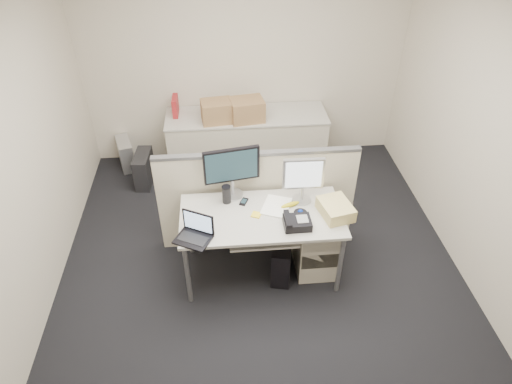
{
  "coord_description": "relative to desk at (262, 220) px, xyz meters",
  "views": [
    {
      "loc": [
        -0.34,
        -3.18,
        3.45
      ],
      "look_at": [
        -0.04,
        0.15,
        0.88
      ],
      "focal_mm": 32.0,
      "sensor_mm": 36.0,
      "label": 1
    }
  ],
  "objects": [
    {
      "name": "floor",
      "position": [
        0.0,
        0.0,
        -0.67
      ],
      "size": [
        4.0,
        4.5,
        0.01
      ],
      "primitive_type": "cube",
      "color": "black",
      "rests_on": "ground"
    },
    {
      "name": "wall_back",
      "position": [
        0.0,
        2.25,
        0.69
      ],
      "size": [
        4.0,
        0.02,
        2.7
      ],
      "primitive_type": "cube",
      "color": "beige",
      "rests_on": "ground"
    },
    {
      "name": "wall_left",
      "position": [
        -2.0,
        0.0,
        0.69
      ],
      "size": [
        0.02,
        4.5,
        2.7
      ],
      "primitive_type": "cube",
      "color": "beige",
      "rests_on": "ground"
    },
    {
      "name": "wall_right",
      "position": [
        2.0,
        0.0,
        0.69
      ],
      "size": [
        0.02,
        4.5,
        2.7
      ],
      "primitive_type": "cube",
      "color": "beige",
      "rests_on": "ground"
    },
    {
      "name": "desk",
      "position": [
        0.0,
        0.0,
        0.0
      ],
      "size": [
        1.5,
        0.75,
        0.73
      ],
      "color": "beige",
      "rests_on": "floor"
    },
    {
      "name": "keyboard_tray",
      "position": [
        0.0,
        -0.18,
        -0.04
      ],
      "size": [
        0.62,
        0.32,
        0.02
      ],
      "primitive_type": "cube",
      "color": "beige",
      "rests_on": "desk"
    },
    {
      "name": "drawer_pedestal",
      "position": [
        0.55,
        0.05,
        -0.34
      ],
      "size": [
        0.4,
        0.55,
        0.65
      ],
      "primitive_type": "cube",
      "color": "beige",
      "rests_on": "floor"
    },
    {
      "name": "cubicle_partition",
      "position": [
        0.0,
        0.45,
        -0.11
      ],
      "size": [
        2.0,
        0.06,
        1.1
      ],
      "primitive_type": "cube",
      "color": "beige",
      "rests_on": "floor"
    },
    {
      "name": "back_counter",
      "position": [
        0.0,
        1.93,
        -0.3
      ],
      "size": [
        2.0,
        0.6,
        0.72
      ],
      "primitive_type": "cube",
      "color": "beige",
      "rests_on": "floor"
    },
    {
      "name": "monitor_main",
      "position": [
        -0.25,
        0.32,
        0.33
      ],
      "size": [
        0.55,
        0.29,
        0.53
      ],
      "primitive_type": "cube",
      "rotation": [
        0.0,
        0.0,
        0.17
      ],
      "color": "black",
      "rests_on": "desk"
    },
    {
      "name": "monitor_small",
      "position": [
        0.4,
        0.18,
        0.3
      ],
      "size": [
        0.39,
        0.2,
        0.47
      ],
      "primitive_type": "cube",
      "rotation": [
        0.0,
        0.0,
        -0.02
      ],
      "color": "#B7B7BC",
      "rests_on": "desk"
    },
    {
      "name": "laptop",
      "position": [
        -0.62,
        -0.28,
        0.18
      ],
      "size": [
        0.37,
        0.34,
        0.22
      ],
      "primitive_type": "cube",
      "rotation": [
        0.0,
        0.0,
        -0.48
      ],
      "color": "black",
      "rests_on": "desk"
    },
    {
      "name": "trackball",
      "position": [
        0.35,
        -0.05,
        0.09
      ],
      "size": [
        0.14,
        0.14,
        0.05
      ],
      "primitive_type": "cylinder",
      "rotation": [
        0.0,
        0.0,
        -0.18
      ],
      "color": "black",
      "rests_on": "desk"
    },
    {
      "name": "desk_phone",
      "position": [
        0.3,
        -0.18,
        0.1
      ],
      "size": [
        0.24,
        0.2,
        0.08
      ],
      "primitive_type": "cube",
      "rotation": [
        0.0,
        0.0,
        0.01
      ],
      "color": "black",
      "rests_on": "desk"
    },
    {
      "name": "paper_stack",
      "position": [
        0.15,
        0.11,
        0.07
      ],
      "size": [
        0.34,
        0.37,
        0.01
      ],
      "primitive_type": "cube",
      "rotation": [
        0.0,
        0.0,
        -0.38
      ],
      "color": "white",
      "rests_on": "desk"
    },
    {
      "name": "sticky_pad",
      "position": [
        -0.05,
        0.0,
        0.07
      ],
      "size": [
        0.11,
        0.11,
        0.01
      ],
      "primitive_type": "cube",
      "rotation": [
        0.0,
        0.0,
        -0.41
      ],
      "color": "yellow",
      "rests_on": "desk"
    },
    {
      "name": "travel_mug",
      "position": [
        -0.31,
        0.22,
        0.15
      ],
      "size": [
        0.1,
        0.1,
        0.17
      ],
      "primitive_type": "cylinder",
      "rotation": [
        0.0,
        0.0,
        -0.24
      ],
      "color": "black",
      "rests_on": "desk"
    },
    {
      "name": "banana",
      "position": [
        0.28,
        0.1,
        0.09
      ],
      "size": [
        0.2,
        0.11,
        0.04
      ],
      "primitive_type": "ellipsoid",
      "rotation": [
        0.0,
        0.0,
        0.33
      ],
      "color": "yellow",
      "rests_on": "desk"
    },
    {
      "name": "cellphone",
      "position": [
        -0.15,
        0.2,
        0.07
      ],
      "size": [
        0.1,
        0.12,
        0.01
      ],
      "primitive_type": "cube",
      "rotation": [
        0.0,
        0.0,
        -0.42
      ],
      "color": "black",
      "rests_on": "desk"
    },
    {
      "name": "manila_folders",
      "position": [
        0.67,
        -0.05,
        0.13
      ],
      "size": [
        0.32,
        0.38,
        0.12
      ],
      "primitive_type": "cube",
      "rotation": [
        0.0,
        0.0,
        0.22
      ],
      "color": "#C9BB6D",
      "rests_on": "desk"
    },
    {
      "name": "keyboard",
      "position": [
        -0.05,
        -0.22,
        -0.02
      ],
      "size": [
        0.48,
        0.17,
        0.03
      ],
      "primitive_type": "cube",
      "rotation": [
        0.0,
        0.0,
        -0.0
      ],
      "color": "black",
      "rests_on": "keyboard_tray"
    },
    {
      "name": "pc_tower_desk",
      "position": [
        0.2,
        -0.05,
        -0.46
      ],
      "size": [
        0.27,
        0.47,
        0.41
      ],
      "primitive_type": "cube",
      "rotation": [
        0.0,
        0.0,
        -0.21
      ],
      "color": "black",
      "rests_on": "floor"
    },
    {
      "name": "pc_tower_spare_dark",
      "position": [
        -1.32,
        1.63,
        -0.46
      ],
      "size": [
        0.21,
        0.46,
        0.41
      ],
      "primitive_type": "cube",
      "rotation": [
        0.0,
        0.0,
        -0.08
      ],
      "color": "black",
      "rests_on": "floor"
    },
    {
      "name": "pc_tower_spare_silver",
      "position": [
        -1.6,
        2.03,
        -0.47
      ],
      "size": [
        0.27,
        0.44,
        0.38
      ],
      "primitive_type": "cube",
      "rotation": [
        0.0,
        0.0,
        0.29
      ],
      "color": "#B7B7BC",
      "rests_on": "floor"
    },
    {
      "name": "cardboard_box_left",
      "position": [
        -0.36,
        1.81,
        0.2
      ],
      "size": [
        0.4,
        0.32,
        0.28
      ],
      "primitive_type": "cube",
      "rotation": [
        0.0,
        0.0,
        0.12
      ],
      "color": "#A47750",
      "rests_on": "back_counter"
    },
    {
      "name": "cardboard_box_right",
      "position": [
        0.0,
        1.81,
        0.2
      ],
      "size": [
        0.44,
        0.36,
        0.29
      ],
      "primitive_type": "cube",
      "rotation": [
        0.0,
        0.0,
        0.15
      ],
      "color": "#A47750",
      "rests_on": "back_counter"
    },
    {
      "name": "red_binder",
      "position": [
        -0.88,
        2.03,
        0.18
      ],
      "size": [
        0.07,
        0.27,
        0.25
      ],
      "primitive_type": "cube",
      "rotation": [
        0.0,
        0.0,
        -0.02
      ],
      "color": "maroon",
      "rests_on": "back_counter"
    }
  ]
}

